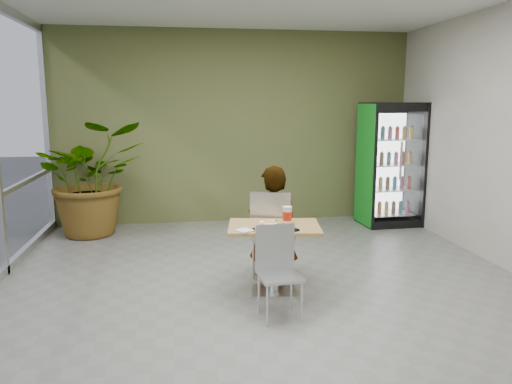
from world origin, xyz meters
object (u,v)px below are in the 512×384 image
(chair_near, at_px, (277,263))
(cafeteria_tray, at_px, (276,230))
(beverage_fridge, at_px, (391,164))
(soda_cup, at_px, (287,215))
(potted_plant, at_px, (92,178))
(seated_woman, at_px, (273,234))
(dining_table, at_px, (274,245))
(chair_far, at_px, (271,227))

(chair_near, relative_size, cafeteria_tray, 2.23)
(cafeteria_tray, height_order, beverage_fridge, beverage_fridge)
(soda_cup, xyz_separation_m, potted_plant, (-2.46, 2.76, 0.04))
(seated_woman, height_order, potted_plant, potted_plant)
(soda_cup, bearing_deg, chair_near, -110.39)
(dining_table, relative_size, seated_woman, 0.64)
(potted_plant, bearing_deg, soda_cup, -48.38)
(seated_woman, height_order, soda_cup, seated_woman)
(dining_table, height_order, chair_near, chair_near)
(seated_woman, relative_size, cafeteria_tray, 4.14)
(seated_woman, bearing_deg, beverage_fridge, -119.41)
(dining_table, distance_m, beverage_fridge, 3.75)
(chair_near, height_order, potted_plant, potted_plant)
(chair_near, height_order, cafeteria_tray, chair_near)
(chair_far, height_order, potted_plant, potted_plant)
(dining_table, distance_m, potted_plant, 3.67)
(dining_table, xyz_separation_m, chair_far, (0.06, 0.49, 0.07))
(chair_far, height_order, chair_near, chair_far)
(soda_cup, bearing_deg, chair_far, 102.80)
(seated_woman, xyz_separation_m, soda_cup, (0.06, -0.47, 0.33))
(dining_table, bearing_deg, chair_near, -97.20)
(dining_table, height_order, soda_cup, soda_cup)
(dining_table, distance_m, chair_far, 0.50)
(chair_far, bearing_deg, chair_near, 100.54)
(chair_far, height_order, seated_woman, seated_woman)
(chair_far, bearing_deg, beverage_fridge, -119.13)
(dining_table, distance_m, chair_near, 0.52)
(dining_table, xyz_separation_m, cafeteria_tray, (-0.03, -0.22, 0.23))
(beverage_fridge, bearing_deg, soda_cup, -133.72)
(cafeteria_tray, bearing_deg, chair_far, 82.96)
(chair_far, relative_size, potted_plant, 0.59)
(seated_woman, bearing_deg, chair_near, 99.16)
(soda_cup, xyz_separation_m, beverage_fridge, (2.33, 2.69, 0.17))
(seated_woman, height_order, cafeteria_tray, seated_woman)
(chair_near, distance_m, soda_cup, 0.72)
(chair_far, distance_m, beverage_fridge, 3.35)
(dining_table, xyz_separation_m, beverage_fridge, (2.48, 2.77, 0.47))
(chair_far, bearing_deg, seated_woman, -104.07)
(chair_near, xyz_separation_m, seated_woman, (0.16, 1.07, -0.00))
(chair_far, xyz_separation_m, chair_near, (-0.13, -1.01, -0.10))
(dining_table, bearing_deg, soda_cup, 26.10)
(dining_table, distance_m, seated_woman, 0.56)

